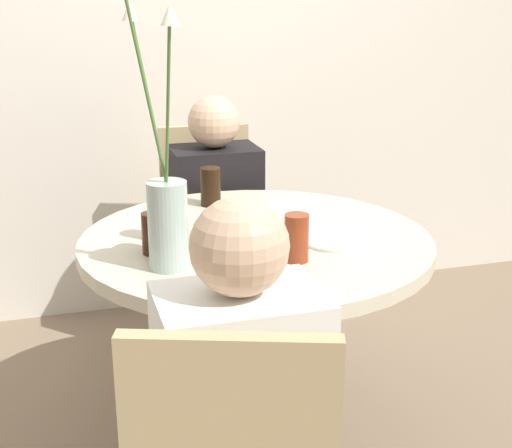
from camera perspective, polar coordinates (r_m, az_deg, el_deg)
ground_plane at (r=2.48m, az=0.00°, el=-17.38°), size 16.00×16.00×0.00m
wall_back at (r=3.25m, az=-6.57°, el=15.54°), size 8.00×0.05×2.60m
dining_table at (r=2.20m, az=0.00°, el=-4.92°), size 1.06×1.06×0.74m
chair_right_flank at (r=3.02m, az=-3.76°, el=0.12°), size 0.42×0.42×0.91m
birthday_cake at (r=2.12m, az=-0.24°, el=-0.09°), size 0.21×0.21×0.12m
flower_vase at (r=1.85m, az=-7.25°, el=1.50°), size 0.17×0.21×0.77m
side_plate at (r=2.10m, az=6.55°, el=-1.34°), size 0.20×0.20×0.01m
drink_glass_0 at (r=2.44m, az=-3.65°, el=3.00°), size 0.07×0.07×0.13m
drink_glass_1 at (r=2.01m, az=-8.16°, el=-0.74°), size 0.07×0.07×0.12m
drink_glass_2 at (r=1.93m, az=3.26°, el=-1.12°), size 0.07×0.07×0.13m
drink_glass_3 at (r=2.12m, az=-7.56°, el=0.47°), size 0.07×0.07×0.13m
person_woman at (r=2.87m, az=-3.22°, el=-1.02°), size 0.34×0.24×1.07m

